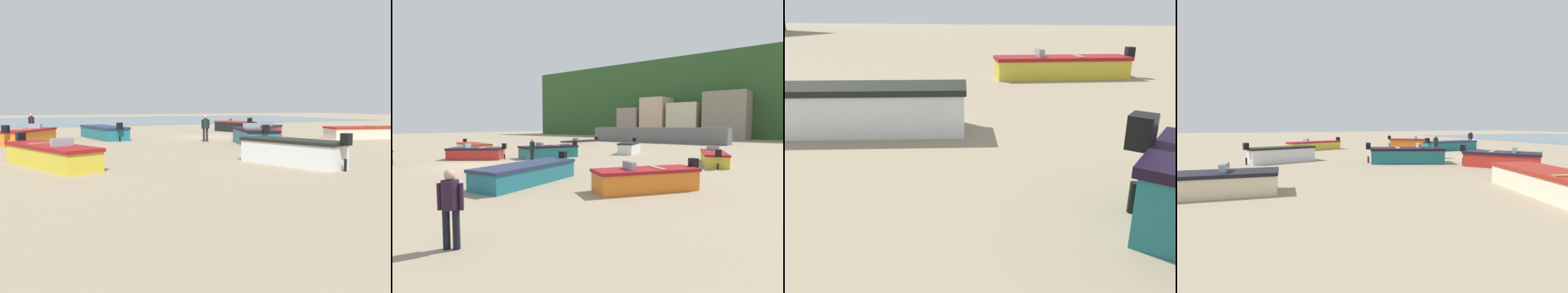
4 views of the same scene
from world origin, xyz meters
The scene contains 17 objects.
ground_plane centered at (0.00, 0.00, 0.00)m, with size 160.00×160.00×0.00m, color gray.
headland_hill centered at (0.00, 66.00, 8.13)m, with size 90.00×32.00×16.26m, color #31582B.
harbor_pier centered at (-1.70, 30.00, 1.09)m, with size 19.63×2.40×2.17m, color slate.
townhouse_centre_left centered at (-14.72, 47.28, 3.01)m, with size 4.55×6.57×6.03m, color gray.
townhouse_centre_right centered at (-9.37, 47.48, 3.95)m, with size 4.80×6.96×7.90m, color #D4B094.
townhouse_right centered at (-3.42, 46.61, 3.31)m, with size 5.61×5.22×6.62m, color beige.
townhouse_far_right centered at (3.83, 46.95, 4.14)m, with size 6.98×5.90×8.28m, color gray.
boat_white_0 centered at (3.45, 13.38, 0.49)m, with size 2.36×4.28×1.27m.
boat_orange_1 centered at (11.69, 0.05, 0.44)m, with size 3.41×4.07×1.17m.
boat_yellow_2 centered at (11.52, 9.97, 0.41)m, with size 2.99×5.20×1.11m.
boat_cream_3 centered at (-8.91, 5.78, 0.41)m, with size 5.57×3.01×1.13m.
boat_teal_4 centered at (0.35, 6.36, 0.47)m, with size 3.11×4.70×1.23m.
boat_cream_6 centered at (-4.64, 16.60, 0.40)m, with size 1.77×5.45×1.09m.
boat_red_7 centered at (-3.08, 2.33, 0.43)m, with size 4.12×3.78×1.16m.
boat_teal_8 centered at (6.95, -1.64, 0.43)m, with size 2.29×5.48×1.17m.
beach_walker_foreground centered at (1.86, 3.29, 0.95)m, with size 0.54×0.38×1.62m.
beach_walker_distant centered at (11.09, -7.32, 0.95)m, with size 0.48×0.48×1.62m.
Camera 2 is at (16.88, -10.42, 2.49)m, focal length 28.06 mm.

